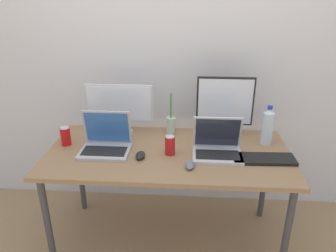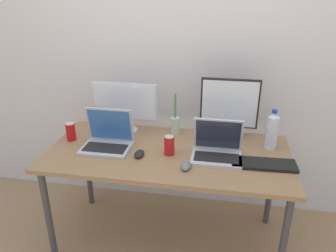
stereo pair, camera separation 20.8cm
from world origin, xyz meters
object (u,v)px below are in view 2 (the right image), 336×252
(work_desk, at_px, (168,159))
(laptop_silver, at_px, (108,139))
(soda_can_near_keyboard, at_px, (71,132))
(soda_can_by_laptop, at_px, (169,145))
(monitor_center, at_px, (229,107))
(mouse_by_keyboard, at_px, (186,166))
(monitor_left, at_px, (125,105))
(water_bottle, at_px, (272,131))
(mouse_by_laptop, at_px, (139,154))
(laptop_secondary, at_px, (217,149))
(bamboo_vase, at_px, (176,124))
(keyboard_main, at_px, (264,164))

(work_desk, relative_size, laptop_silver, 4.98)
(soda_can_near_keyboard, distance_m, soda_can_by_laptop, 0.72)
(monitor_center, bearing_deg, work_desk, -145.37)
(mouse_by_keyboard, bearing_deg, monitor_left, 141.65)
(water_bottle, bearing_deg, work_desk, -166.32)
(soda_can_near_keyboard, height_order, soda_can_by_laptop, same)
(monitor_center, xyz_separation_m, mouse_by_laptop, (-0.55, -0.36, -0.22))
(laptop_silver, height_order, laptop_secondary, laptop_silver)
(water_bottle, bearing_deg, mouse_by_laptop, -162.42)
(water_bottle, relative_size, soda_can_by_laptop, 2.17)
(laptop_silver, xyz_separation_m, soda_can_near_keyboard, (-0.29, 0.06, 0.00))
(laptop_silver, bearing_deg, monitor_left, 81.49)
(bamboo_vase, bearing_deg, laptop_secondary, -45.29)
(mouse_by_keyboard, xyz_separation_m, soda_can_near_keyboard, (-0.84, 0.25, 0.05))
(keyboard_main, xyz_separation_m, water_bottle, (0.06, 0.24, 0.12))
(mouse_by_laptop, height_order, soda_can_by_laptop, soda_can_by_laptop)
(water_bottle, xyz_separation_m, soda_can_by_laptop, (-0.65, -0.20, -0.06))
(monitor_left, distance_m, bamboo_vase, 0.40)
(laptop_secondary, relative_size, soda_can_by_laptop, 2.47)
(monitor_left, bearing_deg, water_bottle, -5.68)
(laptop_silver, relative_size, soda_can_by_laptop, 2.53)
(work_desk, bearing_deg, laptop_secondary, -3.57)
(monitor_left, xyz_separation_m, bamboo_vase, (0.37, 0.03, -0.14))
(work_desk, height_order, monitor_center, monitor_center)
(keyboard_main, height_order, water_bottle, water_bottle)
(laptop_secondary, bearing_deg, mouse_by_keyboard, -134.07)
(mouse_by_keyboard, bearing_deg, laptop_silver, 165.25)
(soda_can_by_laptop, bearing_deg, laptop_silver, 176.57)
(water_bottle, relative_size, bamboo_vase, 0.90)
(monitor_center, bearing_deg, monitor_left, 179.78)
(keyboard_main, distance_m, bamboo_vase, 0.71)
(monitor_left, relative_size, bamboo_vase, 1.58)
(keyboard_main, bearing_deg, soda_can_by_laptop, 173.73)
(laptop_secondary, height_order, soda_can_near_keyboard, laptop_secondary)
(laptop_secondary, height_order, keyboard_main, laptop_secondary)
(keyboard_main, distance_m, soda_can_by_laptop, 0.59)
(water_bottle, height_order, soda_can_near_keyboard, water_bottle)
(monitor_center, distance_m, soda_can_near_keyboard, 1.11)
(mouse_by_keyboard, xyz_separation_m, bamboo_vase, (-0.14, 0.50, 0.05))
(soda_can_by_laptop, bearing_deg, water_bottle, 17.13)
(work_desk, bearing_deg, laptop_silver, -178.17)
(mouse_by_keyboard, relative_size, soda_can_by_laptop, 0.83)
(keyboard_main, xyz_separation_m, soda_can_by_laptop, (-0.59, 0.04, 0.05))
(keyboard_main, distance_m, mouse_by_laptop, 0.77)
(soda_can_near_keyboard, distance_m, bamboo_vase, 0.75)
(laptop_secondary, bearing_deg, work_desk, 176.43)
(mouse_by_laptop, bearing_deg, water_bottle, 19.34)
(bamboo_vase, bearing_deg, soda_can_by_laptop, -88.00)
(work_desk, relative_size, mouse_by_laptop, 15.33)
(monitor_left, distance_m, laptop_secondary, 0.76)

